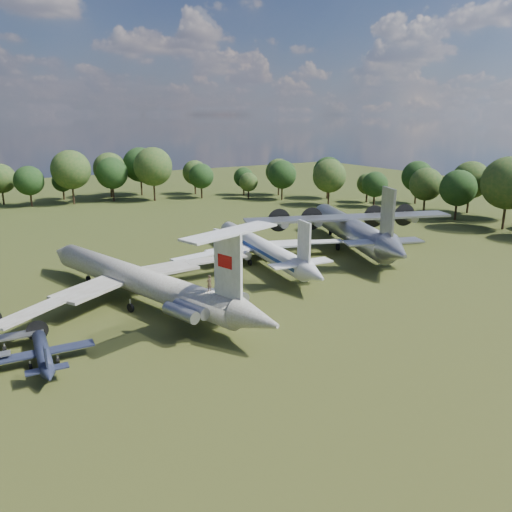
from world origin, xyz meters
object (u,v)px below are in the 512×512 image
il62_airliner (140,285)px  small_prop_west (43,356)px  tu104_jet (261,250)px  an12_transport (350,233)px  person_on_il62 (209,283)px

il62_airliner → small_prop_west: 18.07m
tu104_jet → small_prop_west: bearing=-145.9°
tu104_jet → an12_transport: 19.08m
an12_transport → small_prop_west: 59.17m
person_on_il62 → small_prop_west: bearing=-21.5°
an12_transport → small_prop_west: (-56.14, -18.59, -1.88)m
an12_transport → small_prop_west: an12_transport is taller
an12_transport → person_on_il62: bearing=-132.9°
il62_airliner → small_prop_west: il62_airliner is taller
il62_airliner → person_on_il62: person_on_il62 is taller
small_prop_west → person_on_il62: size_ratio=7.04×
an12_transport → tu104_jet: bearing=-161.9°
tu104_jet → an12_transport: (19.05, -0.60, 0.81)m
small_prop_west → person_on_il62: (17.67, -1.20, 4.76)m
tu104_jet → an12_transport: size_ratio=0.94×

